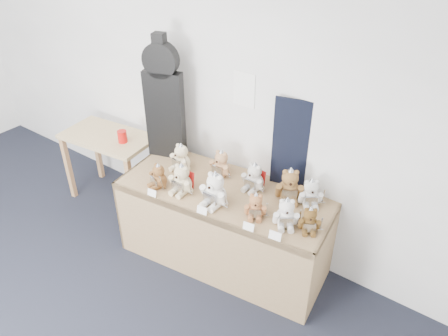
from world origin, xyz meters
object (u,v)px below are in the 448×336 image
Objects in this scene: teddy_back_end at (311,194)px; guitar_case at (164,100)px; teddy_front_left at (182,180)px; teddy_front_far_right at (286,214)px; teddy_front_end at (310,220)px; teddy_back_right at (290,186)px; teddy_back_centre_right at (254,178)px; teddy_front_right at (256,206)px; red_cup at (122,136)px; teddy_back_left at (181,158)px; display_table at (221,210)px; teddy_back_centre_left at (221,164)px; teddy_front_far_left at (158,177)px; teddy_front_centre at (215,190)px; side_table at (109,146)px.

guitar_case is at bearing 147.21° from teddy_back_end.
teddy_front_left is 1.09× the size of teddy_front_far_right.
guitar_case is 1.67m from teddy_front_end.
teddy_back_right is 0.18m from teddy_back_end.
teddy_front_end is at bearing -25.61° from guitar_case.
teddy_back_centre_right is at bearing 36.69° from teddy_front_left.
teddy_back_right is at bearing -15.95° from guitar_case.
red_cup is at bearing 144.90° from teddy_front_right.
red_cup is 0.45× the size of teddy_front_far_right.
teddy_back_left is (-1.32, 0.08, 0.02)m from teddy_front_end.
red_cup is 0.44× the size of teddy_back_centre_right.
teddy_back_end is (0.28, 0.38, 0.01)m from teddy_front_right.
teddy_front_left is 1.05× the size of teddy_back_centre_right.
guitar_case is 4.84× the size of teddy_front_right.
display_table is at bearing 169.51° from teddy_back_end.
teddy_back_centre_left reaches higher than red_cup.
teddy_front_end reaches higher than red_cup.
teddy_back_end is at bearing 52.12° from teddy_front_far_right.
teddy_back_centre_left is at bearing 122.32° from teddy_front_right.
teddy_back_end is at bearing 40.42° from teddy_front_far_left.
teddy_front_centre reaches higher than teddy_back_right.
side_table is at bearing 143.75° from teddy_front_far_right.
teddy_back_centre_right reaches higher than teddy_back_centre_left.
teddy_front_centre is 0.61m from teddy_back_right.
teddy_front_right is 0.87× the size of teddy_back_centre_left.
teddy_front_left is at bearing -175.20° from teddy_front_centre.
side_table is 2.17m from teddy_front_far_right.
teddy_back_end reaches higher than display_table.
teddy_back_right is at bearing 42.41° from teddy_front_centre.
teddy_front_right is at bearing -17.37° from display_table.
teddy_front_far_left is 0.56m from teddy_back_centre_left.
teddy_back_centre_left is 0.98× the size of teddy_back_centre_right.
display_table is at bearing 145.33° from teddy_front_far_right.
teddy_front_far_left reaches higher than side_table.
teddy_front_far_left is 0.85× the size of teddy_back_centre_right.
teddy_back_end is at bearing -14.97° from guitar_case.
red_cup is at bearing 143.34° from teddy_front_far_right.
teddy_back_right is (-0.14, 0.31, 0.02)m from teddy_front_far_right.
teddy_front_left is at bearing -106.30° from teddy_back_centre_left.
teddy_front_right is at bearing 163.92° from teddy_front_end.
teddy_back_centre_right is at bearing -2.94° from side_table.
teddy_back_left is (1.01, -0.01, 0.22)m from side_table.
teddy_front_far_right is at bearing -131.73° from teddy_back_end.
display_table is 1.11m from guitar_case.
teddy_front_far_left is 0.22m from teddy_front_left.
guitar_case is at bearing 143.69° from teddy_front_end.
red_cup is at bearing -173.50° from teddy_back_centre_left.
side_table is 1.60m from teddy_front_centre.
teddy_front_far_left is at bearing -167.45° from teddy_front_left.
red_cup is at bearing -173.01° from teddy_back_left.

